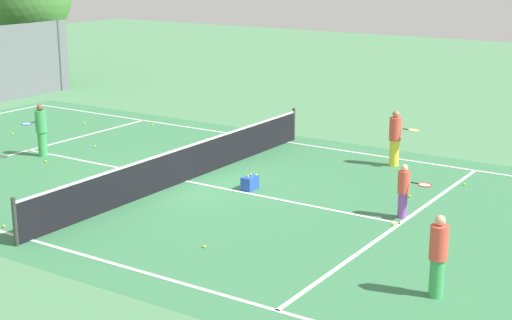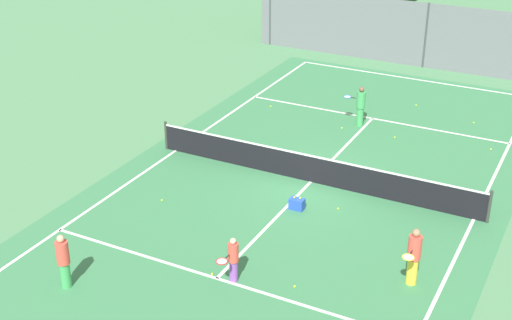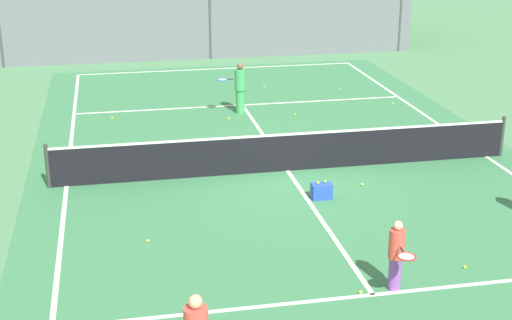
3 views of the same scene
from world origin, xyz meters
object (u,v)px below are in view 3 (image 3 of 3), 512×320
at_px(player_4, 396,255).
at_px(tennis_ball_8, 77,168).
at_px(player_0, 240,88).
at_px(ball_crate, 321,191).
at_px(tennis_ball_9, 148,241).
at_px(tennis_ball_11, 264,87).
at_px(tennis_ball_12, 295,114).
at_px(tennis_ball_1, 228,119).
at_px(tennis_ball_4, 362,184).
at_px(tennis_ball_10, 340,89).
at_px(tennis_ball_7, 465,267).
at_px(tennis_ball_3, 112,118).
at_px(tennis_ball_2, 393,104).
at_px(tennis_ball_6, 361,292).

relative_size(player_4, tennis_ball_8, 20.13).
relative_size(player_0, tennis_ball_8, 24.90).
bearing_deg(ball_crate, player_4, -88.68).
xyz_separation_m(player_0, tennis_ball_9, (-3.51, -8.96, -0.82)).
distance_m(tennis_ball_11, tennis_ball_12, 3.75).
bearing_deg(player_0, player_4, -86.63).
height_order(player_0, tennis_ball_8, player_0).
xyz_separation_m(ball_crate, tennis_ball_1, (-1.08, 6.74, -0.15)).
distance_m(tennis_ball_4, tennis_ball_10, 9.44).
height_order(tennis_ball_4, tennis_ball_9, same).
bearing_deg(tennis_ball_10, tennis_ball_4, -104.11).
xyz_separation_m(tennis_ball_7, tennis_ball_8, (-7.32, 6.97, 0.00)).
distance_m(tennis_ball_4, tennis_ball_7, 4.47).
height_order(tennis_ball_4, tennis_ball_8, same).
height_order(ball_crate, tennis_ball_1, ball_crate).
bearing_deg(tennis_ball_4, ball_crate, -154.64).
xyz_separation_m(tennis_ball_3, tennis_ball_11, (5.52, 3.01, 0.00)).
height_order(tennis_ball_2, tennis_ball_6, same).
height_order(tennis_ball_2, tennis_ball_8, same).
xyz_separation_m(tennis_ball_4, tennis_ball_7, (0.51, -4.44, 0.00)).
bearing_deg(tennis_ball_8, tennis_ball_3, 77.63).
bearing_deg(tennis_ball_6, tennis_ball_12, 81.71).
bearing_deg(tennis_ball_3, ball_crate, -58.34).
xyz_separation_m(player_0, tennis_ball_3, (-4.06, 0.14, -0.82)).
height_order(tennis_ball_4, tennis_ball_7, same).
height_order(tennis_ball_2, tennis_ball_9, same).
distance_m(tennis_ball_1, tennis_ball_3, 3.66).
bearing_deg(tennis_ball_6, tennis_ball_2, 66.34).
bearing_deg(tennis_ball_10, tennis_ball_12, -129.54).
relative_size(player_4, tennis_ball_4, 20.13).
bearing_deg(tennis_ball_9, player_0, 68.60).
bearing_deg(tennis_ball_1, player_0, 53.78).
height_order(tennis_ball_1, tennis_ball_7, same).
bearing_deg(tennis_ball_2, tennis_ball_8, -157.24).
distance_m(tennis_ball_8, tennis_ball_10, 11.27).
height_order(tennis_ball_9, tennis_ball_10, same).
relative_size(tennis_ball_8, tennis_ball_12, 1.00).
bearing_deg(player_0, tennis_ball_7, -78.51).
distance_m(ball_crate, tennis_ball_11, 10.59).
bearing_deg(player_4, tennis_ball_4, 77.48).
distance_m(player_0, tennis_ball_1, 1.16).
bearing_deg(player_0, tennis_ball_6, -89.75).
height_order(player_0, tennis_ball_7, player_0).
distance_m(ball_crate, tennis_ball_12, 6.90).
distance_m(ball_crate, tennis_ball_2, 8.73).
relative_size(tennis_ball_3, tennis_ball_6, 1.00).
height_order(player_4, tennis_ball_9, player_4).
relative_size(tennis_ball_6, tennis_ball_11, 1.00).
xyz_separation_m(player_4, tennis_ball_2, (4.53, 11.76, -0.66)).
height_order(tennis_ball_3, tennis_ball_7, same).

